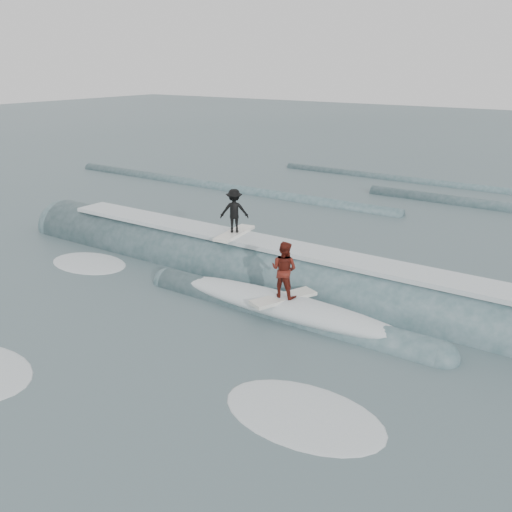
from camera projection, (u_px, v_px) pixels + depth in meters
The scene contains 6 objects.
ground at pixel (198, 320), 16.02m from camera, with size 160.00×160.00×0.00m, color #394F53.
breaking_wave at pixel (274, 281), 18.72m from camera, with size 23.75×3.99×2.42m.
surfer_black at pixel (234, 213), 19.20m from camera, with size 1.10×2.06×1.59m.
surfer_red at pixel (284, 273), 15.92m from camera, with size 1.29×2.06×1.73m.
whitewater at pixel (129, 331), 15.38m from camera, with size 14.03×8.97×0.10m.
far_swells at pixel (422, 201), 29.59m from camera, with size 40.72×8.65×0.80m.
Camera 1 is at (9.61, -11.05, 6.93)m, focal length 40.00 mm.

